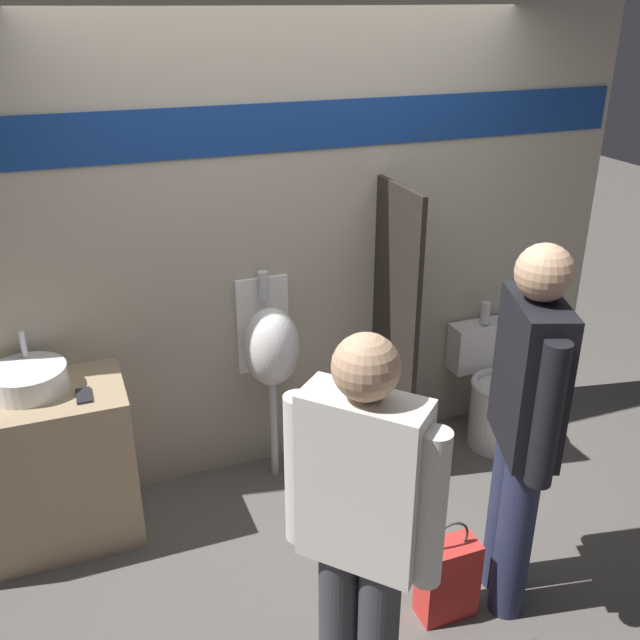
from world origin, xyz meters
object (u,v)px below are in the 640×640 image
Objects in this scene: toilet at (495,395)px; sink_basin at (28,379)px; cell_phone at (84,396)px; urinal_near_counter at (271,346)px; shopping_bag at (448,578)px; person_in_vest at (361,530)px; person_with_lanyard at (524,421)px.

sink_basin is at bearing 177.99° from toilet.
sink_basin is 0.29m from cell_phone.
urinal_near_counter is at bearing 12.17° from cell_phone.
urinal_near_counter is at bearing 107.53° from shopping_bag.
person_in_vest is at bearing -96.31° from urinal_near_counter.
sink_basin is 0.21× the size of person_with_lanyard.
sink_basin is 1.85m from person_in_vest.
cell_phone reaches higher than shopping_bag.
cell_phone is at bearing -178.42° from toilet.
person_in_vest reaches higher than urinal_near_counter.
person_with_lanyard is at bearing -61.20° from urinal_near_counter.
sink_basin is 2.66m from toilet.
toilet is 0.53× the size of person_in_vest.
person_with_lanyard is at bearing 0.20° from shopping_bag.
cell_phone is 2.42m from toilet.
urinal_near_counter is at bearing 2.61° from sink_basin.
person_in_vest reaches higher than sink_basin.
person_in_vest reaches higher than shopping_bag.
person_with_lanyard reaches higher than urinal_near_counter.
cell_phone is at bearing -167.83° from urinal_near_counter.
sink_basin is 2.61× the size of cell_phone.
urinal_near_counter reaches higher than shopping_bag.
person_with_lanyard is at bearing -112.76° from person_in_vest.
person_in_vest is (0.80, -1.37, 0.06)m from cell_phone.
person_with_lanyard reaches higher than toilet.
shopping_bag is (1.62, -1.21, -0.69)m from sink_basin.
shopping_bag is at bearing 110.68° from person_with_lanyard.
person_with_lanyard is (0.87, 0.32, 0.04)m from person_in_vest.
person_in_vest is at bearing -151.32° from shopping_bag.
urinal_near_counter is 1.48m from toilet.
sink_basin is at bearing 146.42° from cell_phone.
toilet is at bearing -10.74° from person_with_lanyard.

